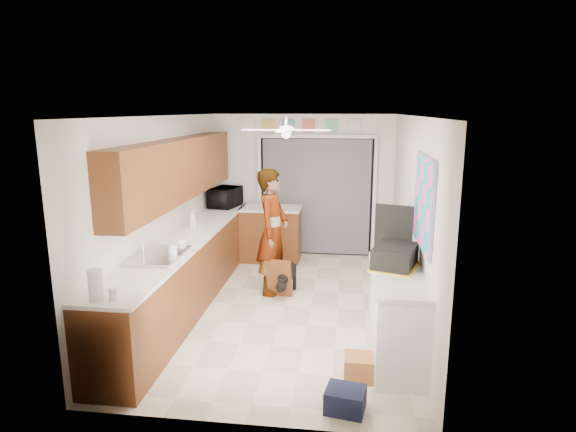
{
  "coord_description": "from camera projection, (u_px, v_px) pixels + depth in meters",
  "views": [
    {
      "loc": [
        0.8,
        -5.98,
        2.58
      ],
      "look_at": [
        0.0,
        0.4,
        1.15
      ],
      "focal_mm": 30.0,
      "sensor_mm": 36.0,
      "label": 1
    }
  ],
  "objects": [
    {
      "name": "upper_cabinets",
      "position": [
        179.0,
        169.0,
        6.43
      ],
      "size": [
        0.32,
        4.0,
        0.8
      ],
      "primitive_type": "cube",
      "color": "brown",
      "rests_on": "wall_left"
    },
    {
      "name": "jar_a",
      "position": [
        173.0,
        250.0,
        5.46
      ],
      "size": [
        0.11,
        0.11,
        0.15
      ],
      "primitive_type": "cylinder",
      "rotation": [
        0.0,
        0.0,
        -0.07
      ],
      "color": "silver",
      "rests_on": "left_countertop"
    },
    {
      "name": "suitcase",
      "position": [
        395.0,
        256.0,
        5.1
      ],
      "size": [
        0.54,
        0.63,
        0.23
      ],
      "primitive_type": "cube",
      "rotation": [
        0.0,
        0.0,
        -0.31
      ],
      "color": "black",
      "rests_on": "right_counter_top"
    },
    {
      "name": "wall_left",
      "position": [
        165.0,
        212.0,
        6.37
      ],
      "size": [
        0.0,
        5.0,
        5.0
      ],
      "primitive_type": "plane",
      "rotation": [
        1.57,
        0.0,
        1.57
      ],
      "color": "silver",
      "rests_on": "ground"
    },
    {
      "name": "header_frame_0",
      "position": [
        269.0,
        126.0,
        8.41
      ],
      "size": [
        0.22,
        0.02,
        0.22
      ],
      "primitive_type": "cube",
      "color": "gold",
      "rests_on": "wall_back"
    },
    {
      "name": "wall_front",
      "position": [
        242.0,
        283.0,
        3.76
      ],
      "size": [
        3.2,
        0.0,
        3.2
      ],
      "primitive_type": "plane",
      "rotation": [
        -1.57,
        0.0,
        0.0
      ],
      "color": "silver",
      "rests_on": "ground"
    },
    {
      "name": "soap_bottle",
      "position": [
        192.0,
        218.0,
        6.79
      ],
      "size": [
        0.12,
        0.12,
        0.27
      ],
      "primitive_type": "imported",
      "rotation": [
        0.0,
        0.0,
        -0.17
      ],
      "color": "silver",
      "rests_on": "left_countertop"
    },
    {
      "name": "peninsula_base",
      "position": [
        271.0,
        235.0,
        8.35
      ],
      "size": [
        1.0,
        0.6,
        0.9
      ],
      "primitive_type": "cube",
      "color": "brown",
      "rests_on": "floor"
    },
    {
      "name": "sink_basin",
      "position": [
        159.0,
        256.0,
        5.43
      ],
      "size": [
        0.5,
        0.76,
        0.06
      ],
      "primitive_type": "cube",
      "color": "silver",
      "rests_on": "left_countertop"
    },
    {
      "name": "header_frame_4",
      "position": [
        355.0,
        126.0,
        8.23
      ],
      "size": [
        0.22,
        0.02,
        0.22
      ],
      "primitive_type": "cube",
      "color": "silver",
      "rests_on": "wall_back"
    },
    {
      "name": "header_frame_1",
      "position": [
        289.0,
        126.0,
        8.37
      ],
      "size": [
        0.22,
        0.02,
        0.22
      ],
      "primitive_type": "cube",
      "color": "#4987C4",
      "rests_on": "wall_back"
    },
    {
      "name": "header_frame_3",
      "position": [
        332.0,
        126.0,
        8.28
      ],
      "size": [
        0.22,
        0.02,
        0.22
      ],
      "primitive_type": "cube",
      "color": "#6BBB7A",
      "rests_on": "wall_back"
    },
    {
      "name": "floor",
      "position": [
        284.0,
        306.0,
        6.45
      ],
      "size": [
        5.0,
        5.0,
        0.0
      ],
      "primitive_type": "plane",
      "color": "beige",
      "rests_on": "ground"
    },
    {
      "name": "navy_crate",
      "position": [
        345.0,
        400.0,
        4.19
      ],
      "size": [
        0.38,
        0.34,
        0.21
      ],
      "primitive_type": "cube",
      "rotation": [
        0.0,
        0.0,
        -0.18
      ],
      "color": "black",
      "rests_on": "floor"
    },
    {
      "name": "curtain_panel",
      "position": [
        316.0,
        197.0,
        8.54
      ],
      "size": [
        1.9,
        0.03,
        2.05
      ],
      "primitive_type": "cube",
      "color": "slate",
      "rests_on": "wall_back"
    },
    {
      "name": "left_base_cabinets",
      "position": [
        189.0,
        270.0,
        6.51
      ],
      "size": [
        0.6,
        4.8,
        0.9
      ],
      "primitive_type": "cube",
      "color": "brown",
      "rests_on": "floor"
    },
    {
      "name": "right_counter_top",
      "position": [
        398.0,
        275.0,
        4.92
      ],
      "size": [
        0.54,
        1.44,
        0.04
      ],
      "primitive_type": "cube",
      "color": "white",
      "rests_on": "right_counter_base"
    },
    {
      "name": "left_countertop",
      "position": [
        188.0,
        237.0,
        6.41
      ],
      "size": [
        0.62,
        4.8,
        0.04
      ],
      "primitive_type": "cube",
      "color": "white",
      "rests_on": "left_base_cabinets"
    },
    {
      "name": "microwave",
      "position": [
        225.0,
        197.0,
        8.23
      ],
      "size": [
        0.52,
        0.67,
        0.33
      ],
      "primitive_type": "imported",
      "rotation": [
        0.0,
        0.0,
        1.38
      ],
      "color": "black",
      "rests_on": "left_countertop"
    },
    {
      "name": "door_trim_right",
      "position": [
        374.0,
        198.0,
        8.43
      ],
      "size": [
        0.06,
        0.04,
        2.1
      ],
      "primitive_type": "cube",
      "color": "white",
      "rests_on": "wall_back"
    },
    {
      "name": "suitcase_lid",
      "position": [
        394.0,
        227.0,
        5.33
      ],
      "size": [
        0.41,
        0.16,
        0.5
      ],
      "primitive_type": "cube",
      "rotation": [
        0.0,
        0.0,
        -0.31
      ],
      "color": "black",
      "rests_on": "suitcase"
    },
    {
      "name": "wall_back",
      "position": [
        303.0,
        185.0,
        8.6
      ],
      "size": [
        3.2,
        0.0,
        3.2
      ],
      "primitive_type": "plane",
      "rotation": [
        1.57,
        0.0,
        0.0
      ],
      "color": "silver",
      "rests_on": "ground"
    },
    {
      "name": "right_counter_base",
      "position": [
        397.0,
        318.0,
        5.02
      ],
      "size": [
        0.5,
        1.4,
        0.9
      ],
      "primitive_type": "cube",
      "color": "white",
      "rests_on": "floor"
    },
    {
      "name": "door_trim_head",
      "position": [
        317.0,
        136.0,
        8.32
      ],
      "size": [
        2.1,
        0.04,
        0.06
      ],
      "primitive_type": "cube",
      "color": "white",
      "rests_on": "wall_back"
    },
    {
      "name": "back_opening_recess",
      "position": [
        316.0,
        197.0,
        8.58
      ],
      "size": [
        2.0,
        0.06,
        2.1
      ],
      "primitive_type": "cube",
      "color": "black",
      "rests_on": "wall_back"
    },
    {
      "name": "dog",
      "position": [
        287.0,
        278.0,
        6.88
      ],
      "size": [
        0.32,
        0.57,
        0.43
      ],
      "primitive_type": "cube",
      "rotation": [
        0.0,
        0.0,
        -0.17
      ],
      "color": "black",
      "rests_on": "floor"
    },
    {
      "name": "header_frame_2",
      "position": [
        309.0,
        126.0,
        8.33
      ],
      "size": [
        0.22,
        0.02,
        0.22
      ],
      "primitive_type": "cube",
      "color": "#CD614D",
      "rests_on": "wall_back"
    },
    {
      "name": "abstract_painting",
      "position": [
        424.0,
        202.0,
        4.93
      ],
      "size": [
        0.03,
        1.15,
        0.95
      ],
      "primitive_type": "cube",
      "color": "#F259B0",
      "rests_on": "wall_right"
    },
    {
      "name": "door_trim_left",
      "position": [
        260.0,
        196.0,
        8.68
      ],
      "size": [
        0.06,
        0.04,
        2.1
      ],
      "primitive_type": "cube",
      "color": "white",
      "rests_on": "wall_back"
    },
    {
      "name": "ceiling_fan",
      "position": [
        286.0,
        130.0,
        6.14
      ],
      "size": [
        1.14,
        1.14,
        0.24
      ],
      "primitive_type": "cube",
      "color": "white",
      "rests_on": "ceiling"
    },
    {
      "name": "paper_towel_roll",
      "position": [
        96.0,
        285.0,
        4.2
      ],
      "size": [
        0.16,
        0.16,
        0.28
      ],
      "primitive_type": "cylinder",
      "rotation": [
        0.0,
        0.0,
        -0.32
      ],
      "color": "white",
      "rests_on": "left_countertop"
    },
    {
      "name": "man",
      "position": [
        273.0,
        232.0,
        6.77
      ],
      "size": [
        0.54,
        0.72,
        1.79
      ],
      "primitive_type": "imported",
      "rotation": [
        0.0,
        0.0,
        1.39
      ],
      "color": "white",
      "rests_on": "floor"
    },
    {
      "name": "cardboard_box",
      "position": [
        363.0,
        367.0,
        4.69
      ],
      "size": [
        0.37,
        0.28,
        0.23
      ],
      "primitive_type": "cube",
      "rotation": [
        0.0,
        0.0,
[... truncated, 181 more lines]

